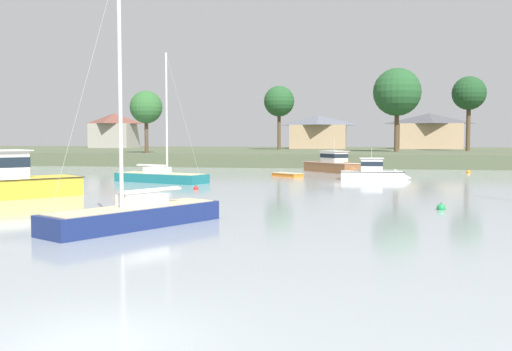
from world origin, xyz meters
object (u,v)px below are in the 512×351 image
(sailboat_teal, at_px, (161,179))
(mooring_buoy_green, at_px, (441,208))
(cruiser_wood, at_px, (336,168))
(mooring_buoy_orange, at_px, (468,172))
(cruiser_white, at_px, (378,175))
(sailboat_navy, at_px, (135,221))
(mooring_buoy_red, at_px, (196,189))
(dinghy_orange, at_px, (287,175))

(sailboat_teal, relative_size, mooring_buoy_green, 21.80)
(cruiser_wood, bearing_deg, sailboat_teal, -130.84)
(mooring_buoy_orange, bearing_deg, cruiser_white, -129.86)
(sailboat_navy, height_order, cruiser_wood, sailboat_navy)
(sailboat_teal, bearing_deg, mooring_buoy_red, -51.69)
(cruiser_white, distance_m, mooring_buoy_green, 22.58)
(cruiser_wood, bearing_deg, cruiser_white, -67.87)
(dinghy_orange, relative_size, mooring_buoy_orange, 6.71)
(mooring_buoy_green, bearing_deg, cruiser_white, 96.74)
(sailboat_teal, height_order, mooring_buoy_orange, sailboat_teal)
(cruiser_white, bearing_deg, sailboat_navy, -110.23)
(sailboat_teal, height_order, sailboat_navy, sailboat_navy)
(sailboat_navy, distance_m, dinghy_orange, 33.98)
(cruiser_wood, relative_size, mooring_buoy_orange, 15.72)
(cruiser_wood, xyz_separation_m, mooring_buoy_red, (-9.67, -23.20, -0.47))
(sailboat_teal, bearing_deg, dinghy_orange, 42.35)
(sailboat_teal, distance_m, sailboat_navy, 25.76)
(cruiser_white, bearing_deg, mooring_buoy_red, -137.52)
(sailboat_navy, height_order, mooring_buoy_red, sailboat_navy)
(cruiser_wood, height_order, mooring_buoy_red, cruiser_wood)
(cruiser_white, xyz_separation_m, mooring_buoy_orange, (10.30, 12.34, -0.38))
(sailboat_navy, bearing_deg, cruiser_white, 69.77)
(dinghy_orange, distance_m, cruiser_wood, 8.96)
(dinghy_orange, xyz_separation_m, mooring_buoy_orange, (19.08, 9.60, -0.05))
(mooring_buoy_red, bearing_deg, sailboat_navy, -82.43)
(sailboat_teal, relative_size, cruiser_wood, 1.43)
(mooring_buoy_green, bearing_deg, mooring_buoy_red, 149.71)
(sailboat_teal, relative_size, cruiser_white, 1.77)
(sailboat_teal, bearing_deg, sailboat_navy, -73.29)
(dinghy_orange, relative_size, cruiser_wood, 0.43)
(sailboat_teal, height_order, mooring_buoy_red, sailboat_teal)
(dinghy_orange, bearing_deg, cruiser_wood, 59.60)
(cruiser_white, xyz_separation_m, mooring_buoy_green, (2.65, -22.42, -0.38))
(sailboat_navy, distance_m, mooring_buoy_red, 18.56)
(cruiser_white, relative_size, mooring_buoy_red, 15.45)
(sailboat_navy, xyz_separation_m, dinghy_orange, (2.69, 33.87, -0.13))
(sailboat_teal, height_order, dinghy_orange, sailboat_teal)
(sailboat_teal, xyz_separation_m, mooring_buoy_orange, (29.18, 18.81, -0.16))
(dinghy_orange, xyz_separation_m, cruiser_wood, (4.53, 7.72, 0.41))
(sailboat_navy, xyz_separation_m, mooring_buoy_green, (14.12, 8.72, -0.18))
(mooring_buoy_orange, bearing_deg, dinghy_orange, -153.29)
(cruiser_white, xyz_separation_m, cruiser_wood, (-4.25, 10.45, 0.08))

